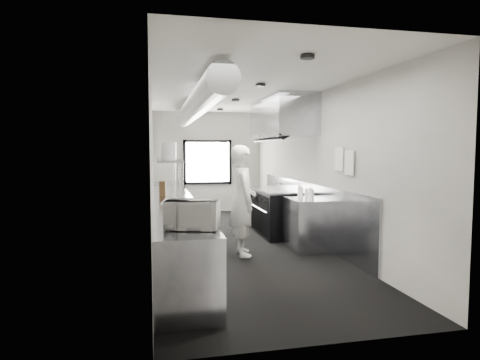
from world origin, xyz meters
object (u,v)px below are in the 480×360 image
squeeze_bottle_a (312,195)px  squeeze_bottle_c (306,194)px  range (278,211)px  cutting_board (177,201)px  exhaust_hood (281,118)px  plate_stack_b (168,151)px  plate_stack_a (169,151)px  line_cook (243,201)px  plate_stack_d (165,150)px  far_work_table (167,200)px  plate_stack_c (166,151)px  small_plate (180,205)px  pass_shelf (168,160)px  deli_tub_b (171,215)px  squeeze_bottle_d (302,193)px  squeeze_bottle_b (310,194)px  prep_counter (175,227)px  squeeze_bottle_e (300,191)px  microwave (192,214)px  deli_tub_a (170,217)px  bottle_station (308,224)px  knife_block (163,188)px

squeeze_bottle_a → squeeze_bottle_c: bearing=86.3°
range → cutting_board: bearing=-147.7°
exhaust_hood → plate_stack_b: bearing=178.5°
exhaust_hood → plate_stack_a: bearing=-165.6°
plate_stack_a → squeeze_bottle_a: plate_stack_a is taller
line_cook → plate_stack_d: size_ratio=5.55×
far_work_table → plate_stack_c: 2.45m
exhaust_hood → plate_stack_c: size_ratio=7.19×
far_work_table → small_plate: bearing=-89.2°
pass_shelf → deli_tub_b: 3.32m
range → squeeze_bottle_a: bearing=-88.2°
far_work_table → plate_stack_b: plate_stack_b is taller
squeeze_bottle_d → plate_stack_c: bearing=144.9°
squeeze_bottle_b → plate_stack_c: bearing=139.6°
prep_counter → squeeze_bottle_e: bearing=2.9°
pass_shelf → squeeze_bottle_c: (2.30, -1.68, -0.55)m
squeeze_bottle_c → deli_tub_b: bearing=-146.5°
deli_tub_b → plate_stack_a: plate_stack_a is taller
range → squeeze_bottle_d: bearing=-87.5°
far_work_table → prep_counter: bearing=-90.0°
prep_counter → microwave: size_ratio=11.55×
small_plate → plate_stack_b: bearing=93.1°
exhaust_hood → microwave: exhaust_hood is taller
plate_stack_a → deli_tub_a: bearing=-92.0°
prep_counter → squeeze_bottle_e: squeeze_bottle_e is taller
cutting_board → squeeze_bottle_e: squeeze_bottle_e is taller
plate_stack_a → pass_shelf: bearing=88.8°
microwave → plate_stack_d: plate_stack_d is taller
microwave → plate_stack_d: (-0.15, 4.56, 0.68)m
pass_shelf → bottle_station: bearing=-36.0°
microwave → deli_tub_a: (-0.23, 0.51, -0.10)m
deli_tub_a → squeeze_bottle_a: size_ratio=0.81×
pass_shelf → plate_stack_c: bearing=106.9°
exhaust_hood → plate_stack_b: exhaust_hood is taller
microwave → squeeze_bottle_d: size_ratio=3.03×
bottle_station → microwave: size_ratio=1.73×
far_work_table → plate_stack_d: plate_stack_d is taller
squeeze_bottle_b → pass_shelf: bearing=140.7°
range → squeeze_bottle_e: bearing=-86.6°
prep_counter → squeeze_bottle_a: squeeze_bottle_a is taller
cutting_board → knife_block: bearing=101.2°
exhaust_hood → small_plate: size_ratio=11.11×
squeeze_bottle_a → squeeze_bottle_e: size_ratio=0.94×
range → cutting_board: range is taller
plate_stack_a → squeeze_bottle_e: plate_stack_a is taller
small_plate → squeeze_bottle_e: bearing=18.9°
squeeze_bottle_d → microwave: bearing=-131.8°
range → deli_tub_b: 3.79m
plate_stack_c → squeeze_bottle_e: 2.86m
range → bottle_station: size_ratio=1.78×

